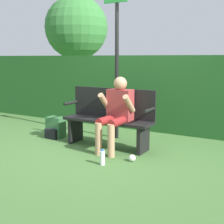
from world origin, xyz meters
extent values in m
plane|color=#426B33|center=(0.00, 0.00, 0.00)|extent=(40.00, 40.00, 0.00)
cube|color=#235623|center=(0.00, 1.65, 0.77)|extent=(12.00, 0.54, 1.53)
cube|color=black|center=(0.00, 0.00, 0.45)|extent=(1.56, 0.41, 0.05)
cube|color=black|center=(0.00, 0.19, 0.72)|extent=(1.56, 0.04, 0.50)
cube|color=black|center=(-0.66, 0.00, 0.21)|extent=(0.06, 0.37, 0.43)
cube|color=black|center=(0.66, 0.00, 0.21)|extent=(0.06, 0.37, 0.43)
cylinder|color=black|center=(-0.76, 0.00, 0.69)|extent=(0.05, 0.37, 0.05)
cylinder|color=black|center=(0.76, 0.00, 0.69)|extent=(0.05, 0.37, 0.05)
cube|color=#993333|center=(0.22, 0.04, 0.73)|extent=(0.40, 0.22, 0.51)
sphere|color=tan|center=(0.22, 0.04, 1.08)|extent=(0.22, 0.22, 0.22)
cylinder|color=maroon|center=(0.11, -0.20, 0.51)|extent=(0.13, 0.49, 0.13)
cylinder|color=maroon|center=(0.33, -0.20, 0.51)|extent=(0.13, 0.49, 0.13)
cylinder|color=tan|center=(0.11, -0.44, 0.25)|extent=(0.11, 0.11, 0.51)
cylinder|color=tan|center=(0.33, -0.44, 0.25)|extent=(0.11, 0.11, 0.51)
cylinder|color=tan|center=(0.00, -0.08, 0.78)|extent=(0.09, 0.31, 0.31)
cylinder|color=tan|center=(0.45, -0.08, 0.78)|extent=(0.09, 0.31, 0.31)
cube|color=#336638|center=(-1.16, 0.05, 0.19)|extent=(0.33, 0.21, 0.39)
cube|color=black|center=(-1.16, -0.09, 0.10)|extent=(0.25, 0.07, 0.18)
cylinder|color=white|center=(0.41, -0.81, 0.10)|extent=(0.07, 0.07, 0.20)
cylinder|color=#2D66B2|center=(0.41, -0.81, 0.21)|extent=(0.04, 0.04, 0.02)
cylinder|color=black|center=(-0.15, 0.59, 1.39)|extent=(0.07, 0.07, 2.78)
cylinder|color=#4C3823|center=(-4.88, 5.80, 0.95)|extent=(0.26, 0.26, 1.90)
sphere|color=#387A38|center=(-4.88, 5.80, 2.64)|extent=(2.45, 2.45, 2.45)
sphere|color=silver|center=(0.70, -0.47, 0.05)|extent=(0.10, 0.10, 0.10)
camera|label=1|loc=(2.62, -4.36, 1.49)|focal=50.00mm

